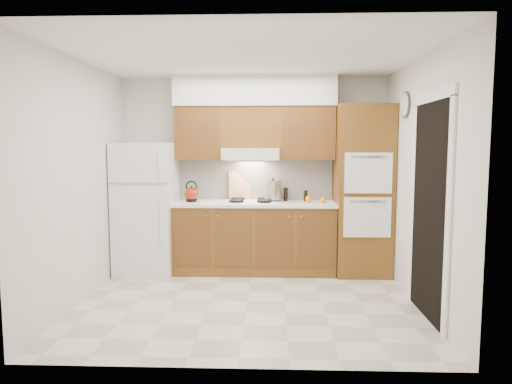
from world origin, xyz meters
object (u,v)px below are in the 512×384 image
oven_cabinet (362,191)px  kettle (191,194)px  fridge (147,208)px  stock_pot (273,190)px

oven_cabinet → kettle: (-2.25, 0.02, -0.06)m
fridge → stock_pot: bearing=4.6°
stock_pot → fridge: bearing=-175.4°
fridge → kettle: size_ratio=9.38×
oven_cabinet → stock_pot: oven_cabinet is taller
fridge → oven_cabinet: bearing=0.7°
fridge → stock_pot: size_ratio=7.03×
fridge → stock_pot: fridge is taller
oven_cabinet → kettle: oven_cabinet is taller
kettle → stock_pot: (1.08, 0.08, 0.05)m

